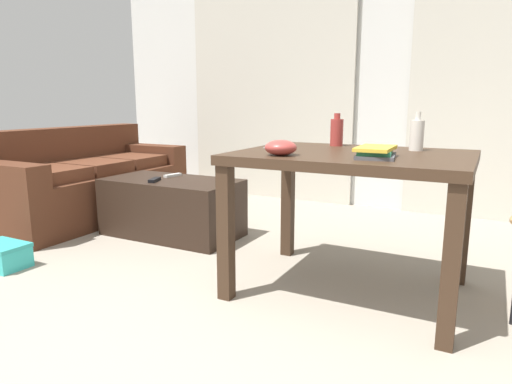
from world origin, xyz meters
name	(u,v)px	position (x,y,z in m)	size (l,w,h in m)	color
ground_plane	(292,279)	(0.00, 1.32, 0.00)	(8.28, 8.28, 0.00)	gray
wall_back	(384,72)	(0.00, 3.45, 1.29)	(6.02, 0.10, 2.57)	silver
curtains	(381,87)	(0.00, 3.36, 1.15)	(4.12, 0.03, 2.30)	beige
couch	(86,183)	(-2.21, 1.83, 0.31)	(0.82, 1.78, 0.79)	#4C2819
coffee_table	(172,207)	(-1.17, 1.72, 0.22)	(1.03, 0.54, 0.43)	black
craft_table	(352,173)	(0.33, 1.32, 0.65)	(1.16, 0.89, 0.75)	#382619
bottle_near	(417,135)	(0.60, 1.57, 0.84)	(0.07, 0.07, 0.21)	beige
bottle_far	(337,132)	(0.14, 1.63, 0.84)	(0.08, 0.08, 0.19)	#99332D
bowl	(281,148)	(0.05, 1.03, 0.79)	(0.16, 0.16, 0.07)	#9E3833
book_stack	(376,152)	(0.48, 1.15, 0.78)	(0.21, 0.28, 0.05)	#4C4C51
scissors	(273,148)	(-0.11, 1.29, 0.76)	(0.11, 0.07, 0.00)	#9EA0A5
tv_remote_primary	(173,175)	(-1.25, 1.84, 0.44)	(0.04, 0.16, 0.02)	#B7B7B2
tv_remote_secondary	(155,180)	(-1.22, 1.59, 0.45)	(0.05, 0.15, 0.02)	black
shoebox	(3,255)	(-1.67, 0.67, 0.08)	(0.31, 0.21, 0.15)	#33B2AD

